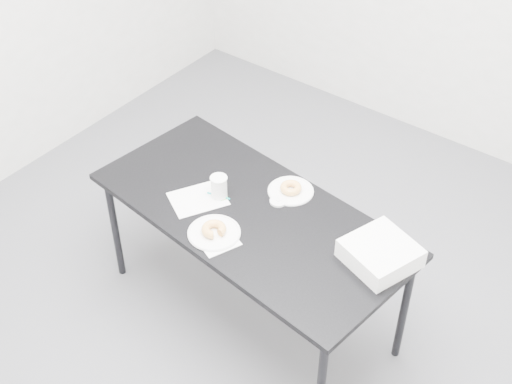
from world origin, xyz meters
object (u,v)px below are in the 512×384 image
Objects in this scene: plate_far at (291,191)px; coffee_cup at (219,187)px; scorecard at (198,199)px; donut_far at (291,188)px; pen at (219,196)px; table at (251,220)px; bakery_box at (380,253)px; plate_near at (214,233)px; donut_near at (214,229)px.

plate_far is 1.92× the size of coffee_cup.
plate_far is at bearing 42.95° from coffee_cup.
plate_far is at bearing 73.55° from scorecard.
pen is at bearing -136.28° from donut_far.
bakery_box is at bearing 14.49° from table.
table is at bearing 46.39° from scorecard.
plate_near is 0.75m from bakery_box.
plate_near is (-0.04, -0.22, 0.06)m from table.
bakery_box is (0.68, 0.30, 0.04)m from plate_near.
plate_near is at bearing -93.68° from table.
plate_near reaches higher than table.
donut_near is (-0.04, -0.22, 0.08)m from table.
plate_far is (0.11, 0.45, -0.00)m from plate_near.
donut_far is (0.07, 0.23, 0.08)m from table.
donut_near is (0.15, -0.21, 0.02)m from pen.
plate_near is (0.22, -0.14, 0.01)m from scorecard.
coffee_cup is (-0.00, 0.01, 0.05)m from pen.
bakery_box is (0.57, -0.15, 0.02)m from donut_far.
donut_near is 0.97× the size of coffee_cup.
scorecard is 0.10m from pen.
table is 0.20m from pen.
table is 13.63× the size of pen.
pen is at bearing -155.10° from bakery_box.
plate_near is 0.27m from coffee_cup.
plate_near reaches higher than scorecard.
pen reaches higher than scorecard.
coffee_cup reaches higher than pen.
plate_near is at bearing -3.40° from scorecard.
scorecard reaches higher than table.
plate_near is (0.15, -0.21, 0.00)m from pen.
pen is at bearing -84.43° from coffee_cup.
table is 6.33× the size of scorecard.
pen is at bearing 124.82° from donut_near.
pen reaches higher than plate_far.
plate_near is at bearing -55.81° from coffee_cup.
table is 0.23m from plate_near.
coffee_cup is at bearing -137.05° from plate_far.
table is 15.51× the size of donut_far.
plate_far is at bearing 76.77° from plate_near.
bakery_box is at bearing -14.68° from donut_far.
donut_far reaches higher than plate_near.
scorecard is 2.27× the size of donut_near.
donut_near is at bearing -55.81° from coffee_cup.
bakery_box reaches higher than donut_far.
scorecard is at bearing 147.31° from plate_near.
plate_far is at bearing 180.00° from donut_far.
bakery_box reaches higher than plate_near.
table is at bearing -153.88° from bakery_box.
bakery_box reaches higher than table.
coffee_cup reaches higher than scorecard.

